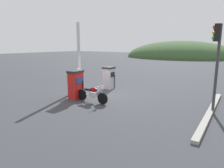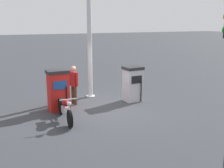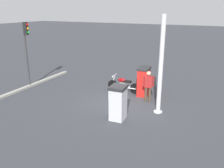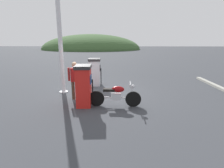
{
  "view_description": "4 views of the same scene",
  "coord_description": "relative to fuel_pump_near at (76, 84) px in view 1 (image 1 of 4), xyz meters",
  "views": [
    {
      "loc": [
        7.29,
        -9.6,
        2.98
      ],
      "look_at": [
        0.54,
        0.4,
        0.62
      ],
      "focal_mm": 32.52,
      "sensor_mm": 36.0,
      "label": 1
    },
    {
      "loc": [
        9.54,
        -3.72,
        3.41
      ],
      "look_at": [
        0.79,
        0.07,
        1.17
      ],
      "focal_mm": 43.77,
      "sensor_mm": 36.0,
      "label": 2
    },
    {
      "loc": [
        -4.46,
        9.94,
        4.57
      ],
      "look_at": [
        0.53,
        0.06,
        0.98
      ],
      "focal_mm": 37.62,
      "sensor_mm": 36.0,
      "label": 3
    },
    {
      "loc": [
        0.79,
        -8.15,
        2.51
      ],
      "look_at": [
        0.51,
        -0.54,
        0.6
      ],
      "focal_mm": 28.67,
      "sensor_mm": 36.0,
      "label": 4
    }
  ],
  "objects": [
    {
      "name": "distant_hill_main",
      "position": [
        -5.86,
        40.83,
        -0.8
      ],
      "size": [
        25.28,
        20.95,
        7.7
      ],
      "color": "#38562D",
      "rests_on": "ground"
    },
    {
      "name": "attendant_person",
      "position": [
        -0.52,
        0.76,
        0.11
      ],
      "size": [
        0.57,
        0.29,
        1.6
      ],
      "color": "#473828",
      "rests_on": "ground"
    },
    {
      "name": "fuel_pump_near",
      "position": [
        0.0,
        0.0,
        0.0
      ],
      "size": [
        0.65,
        0.86,
        1.58
      ],
      "color": "red",
      "rests_on": "ground"
    },
    {
      "name": "fuel_pump_far",
      "position": [
        0.0,
        3.21,
        -0.04
      ],
      "size": [
        0.7,
        0.81,
        1.5
      ],
      "color": "silver",
      "rests_on": "ground"
    },
    {
      "name": "road_edge_kerb",
      "position": [
        6.64,
        1.6,
        -0.74
      ],
      "size": [
        0.4,
        7.02,
        0.12
      ],
      "color": "#9E9E93",
      "rests_on": "ground"
    },
    {
      "name": "roadside_traffic_light",
      "position": [
        6.64,
        1.62,
        1.81
      ],
      "size": [
        0.4,
        0.3,
        3.83
      ],
      "color": "#38383A",
      "rests_on": "ground"
    },
    {
      "name": "ground_plane",
      "position": [
        0.53,
        1.6,
        -0.8
      ],
      "size": [
        120.0,
        120.0,
        0.0
      ],
      "primitive_type": "plane",
      "color": "#383A3F"
    },
    {
      "name": "canopy_support_pole",
      "position": [
        -1.36,
        1.75,
        1.3
      ],
      "size": [
        0.4,
        0.4,
        4.35
      ],
      "color": "silver",
      "rests_on": "ground"
    },
    {
      "name": "motorcycle_near_pump",
      "position": [
        1.22,
        -0.05,
        -0.36
      ],
      "size": [
        2.0,
        0.56,
        0.94
      ],
      "color": "black",
      "rests_on": "ground"
    }
  ]
}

